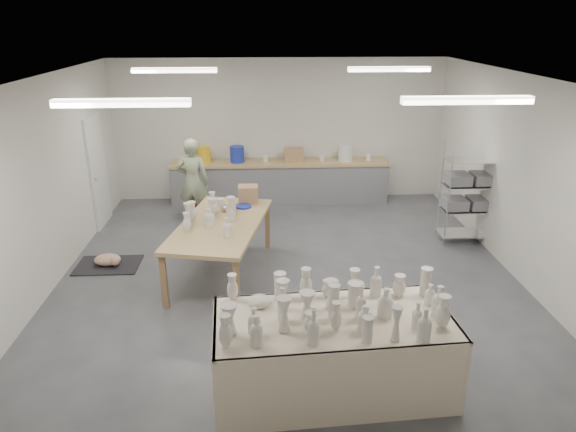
{
  "coord_description": "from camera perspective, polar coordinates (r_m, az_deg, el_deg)",
  "views": [
    {
      "loc": [
        -0.38,
        -6.89,
        3.75
      ],
      "look_at": [
        -0.01,
        0.08,
        1.05
      ],
      "focal_mm": 32.0,
      "sensor_mm": 36.0,
      "label": 1
    }
  ],
  "objects": [
    {
      "name": "room",
      "position": [
        7.18,
        -0.75,
        7.5
      ],
      "size": [
        8.0,
        8.02,
        3.0
      ],
      "color": "#424449",
      "rests_on": "ground"
    },
    {
      "name": "back_counter",
      "position": [
        11.07,
        -0.95,
        4.0
      ],
      "size": [
        4.6,
        0.6,
        1.24
      ],
      "color": "#AA8852",
      "rests_on": "ground"
    },
    {
      "name": "wire_shelf",
      "position": [
        9.46,
        19.4,
        2.5
      ],
      "size": [
        0.88,
        0.48,
        1.8
      ],
      "color": "silver",
      "rests_on": "ground"
    },
    {
      "name": "drying_table",
      "position": [
        5.62,
        4.99,
        -14.68
      ],
      "size": [
        2.54,
        1.32,
        1.25
      ],
      "rotation": [
        0.0,
        0.0,
        0.06
      ],
      "color": "olive",
      "rests_on": "ground"
    },
    {
      "name": "work_table",
      "position": [
        7.91,
        -7.41,
        -0.44
      ],
      "size": [
        1.6,
        2.49,
        1.24
      ],
      "rotation": [
        0.0,
        0.0,
        -0.21
      ],
      "color": "#AA8852",
      "rests_on": "ground"
    },
    {
      "name": "rug",
      "position": [
        8.84,
        -19.34,
        -5.17
      ],
      "size": [
        1.0,
        0.7,
        0.02
      ],
      "primitive_type": "cube",
      "color": "black",
      "rests_on": "ground"
    },
    {
      "name": "cat",
      "position": [
        8.78,
        -19.31,
        -4.61
      ],
      "size": [
        0.44,
        0.33,
        0.18
      ],
      "rotation": [
        0.0,
        0.0,
        -0.05
      ],
      "color": "white",
      "rests_on": "rug"
    },
    {
      "name": "potter",
      "position": [
        9.9,
        -10.48,
        3.73
      ],
      "size": [
        0.67,
        0.5,
        1.69
      ],
      "primitive_type": "imported",
      "rotation": [
        0.0,
        0.0,
        2.97
      ],
      "color": "#919F7B",
      "rests_on": "ground"
    },
    {
      "name": "red_stool",
      "position": [
        10.32,
        -10.11,
        1.37
      ],
      "size": [
        0.39,
        0.39,
        0.35
      ],
      "rotation": [
        0.0,
        0.0,
        -0.06
      ],
      "color": "#A11E17",
      "rests_on": "ground"
    }
  ]
}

